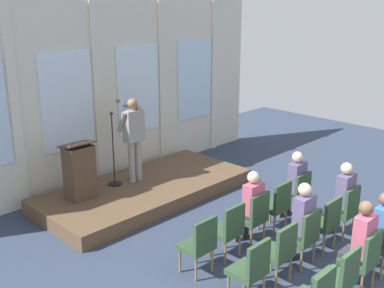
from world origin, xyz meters
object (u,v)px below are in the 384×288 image
(speaker, at_px, (133,134))
(chair_r1_c3, at_px, (326,221))
(chair_r0_c2, at_px, (254,215))
(lectern, at_px, (80,171))
(chair_r2_c3, at_px, (384,241))
(chair_r0_c4, at_px, (297,193))
(chair_r1_c4, at_px, (345,208))
(chair_r1_c1, at_px, (279,250))
(audience_r1_c4, at_px, (342,195))
(audience_r0_c2, at_px, (251,203))
(chair_r1_c2, at_px, (304,234))
(audience_r0_c4, at_px, (294,182))
(chair_r2_c1, at_px, (341,276))
(chair_r1_c0, at_px, (251,267))
(chair_r0_c1, at_px, (229,228))
(chair_r0_c0, at_px, (200,242))
(audience_r2_c2, at_px, (360,241))
(audience_r2_c3, at_px, (380,228))
(chair_r0_c3, at_px, (277,203))
(mic_stand, at_px, (114,169))
(audience_r1_c2, at_px, (301,220))
(chair_r2_c2, at_px, (364,257))

(speaker, xyz_separation_m, chair_r1_c3, (0.69, -4.12, -0.80))
(chair_r0_c2, distance_m, chair_r1_c3, 1.17)
(lectern, relative_size, chair_r2_c3, 1.23)
(chair_r0_c4, relative_size, chair_r1_c4, 1.00)
(chair_r1_c1, height_order, audience_r1_c4, audience_r1_c4)
(lectern, relative_size, chair_r1_c3, 1.23)
(audience_r0_c2, xyz_separation_m, chair_r1_c2, (0.00, -1.05, -0.19))
(audience_r0_c4, xyz_separation_m, chair_r2_c1, (-1.98, -2.02, -0.21))
(chair_r2_c1, bearing_deg, chair_r0_c4, 44.38)
(chair_r0_c2, distance_m, chair_r2_c1, 2.04)
(chair_r0_c4, xyz_separation_m, chair_r2_c3, (-0.66, -1.94, 0.00))
(audience_r0_c2, distance_m, chair_r1_c1, 1.25)
(chair_r1_c0, height_order, chair_r2_c1, same)
(audience_r0_c2, xyz_separation_m, audience_r0_c4, (1.32, -0.00, 0.02))
(chair_r2_c3, bearing_deg, chair_r1_c2, 124.26)
(chair_r0_c1, distance_m, chair_r0_c4, 1.98)
(chair_r0_c0, xyz_separation_m, audience_r2_c2, (1.32, -1.86, 0.23))
(chair_r1_c4, height_order, audience_r2_c3, audience_r2_c3)
(chair_r0_c3, relative_size, chair_r1_c2, 1.00)
(audience_r0_c4, bearing_deg, audience_r1_c4, -90.00)
(chair_r2_c1, bearing_deg, chair_r0_c1, 90.00)
(chair_r0_c0, distance_m, audience_r1_c4, 2.79)
(mic_stand, distance_m, chair_r1_c0, 4.32)
(chair_r0_c1, relative_size, audience_r0_c4, 0.70)
(audience_r1_c4, distance_m, audience_r2_c2, 1.64)
(chair_r0_c0, xyz_separation_m, chair_r1_c4, (2.64, -0.97, 0.00))
(chair_r0_c2, xyz_separation_m, audience_r0_c4, (1.32, 0.08, 0.21))
(audience_r1_c2, bearing_deg, audience_r1_c4, 0.01)
(chair_r1_c2, relative_size, audience_r2_c3, 0.72)
(chair_r0_c0, distance_m, chair_r0_c4, 2.64)
(mic_stand, xyz_separation_m, chair_r1_c4, (1.79, -4.24, -0.09))
(chair_r0_c3, distance_m, audience_r1_c4, 1.13)
(chair_r0_c4, xyz_separation_m, audience_r0_c4, (-0.00, 0.08, 0.21))
(audience_r0_c4, xyz_separation_m, chair_r1_c4, (0.00, -1.05, -0.21))
(chair_r1_c3, bearing_deg, speaker, 99.50)
(chair_r0_c2, distance_m, chair_r2_c2, 1.94)
(audience_r1_c4, height_order, audience_r2_c2, audience_r2_c2)
(chair_r0_c1, xyz_separation_m, audience_r0_c2, (0.66, 0.08, 0.19))
(chair_r0_c1, bearing_deg, chair_r1_c2, -55.74)
(speaker, relative_size, chair_r1_c0, 1.90)
(mic_stand, distance_m, audience_r2_c2, 5.15)
(mic_stand, xyz_separation_m, chair_r2_c2, (0.47, -5.21, -0.09))
(lectern, xyz_separation_m, audience_r2_c2, (1.33, -5.05, -0.08))
(audience_r1_c2, relative_size, audience_r2_c3, 1.05)
(chair_r0_c0, relative_size, audience_r0_c4, 0.70)
(speaker, bearing_deg, chair_r1_c3, -80.50)
(speaker, height_order, audience_r1_c4, speaker)
(chair_r0_c3, distance_m, chair_r2_c1, 2.34)
(lectern, relative_size, audience_r0_c4, 0.87)
(chair_r2_c3, bearing_deg, chair_r0_c0, 135.62)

